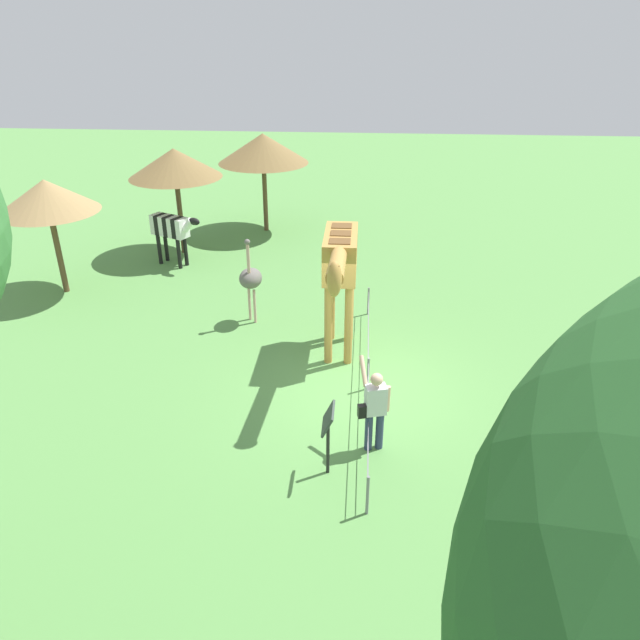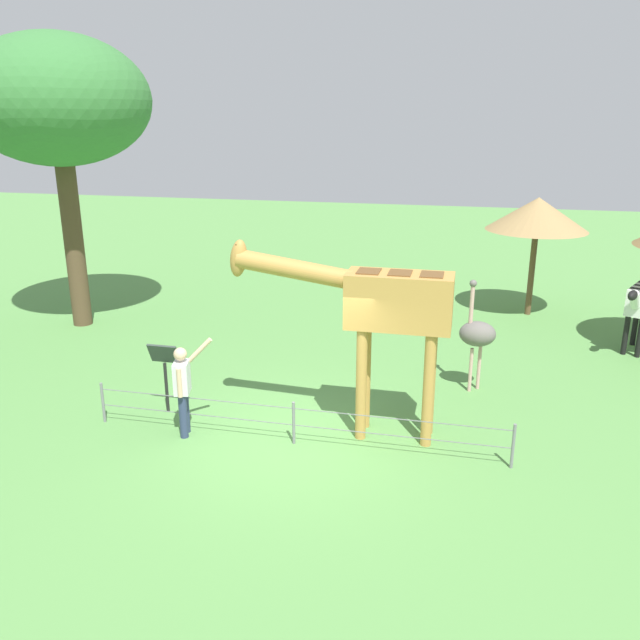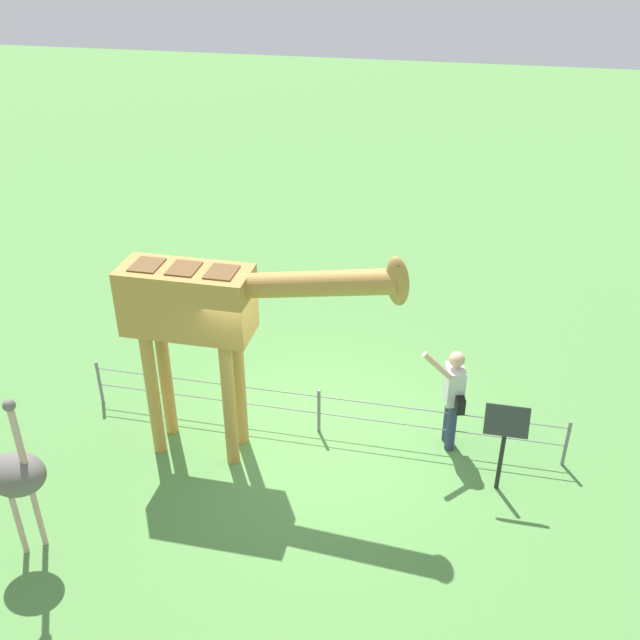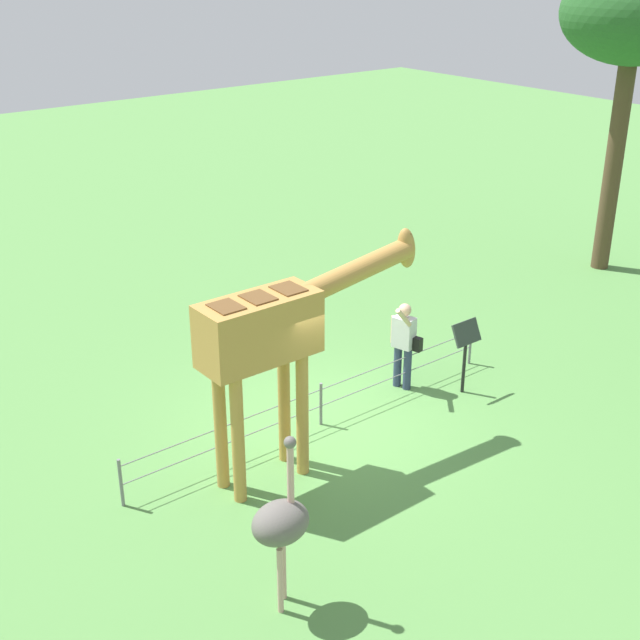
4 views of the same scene
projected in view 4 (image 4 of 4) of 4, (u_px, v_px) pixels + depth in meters
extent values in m
plane|color=#568E47|center=(324.00, 427.00, 13.79)|extent=(60.00, 60.00, 0.00)
cylinder|color=#BC8942|center=(284.00, 402.00, 12.55)|extent=(0.18, 0.18, 1.94)
cylinder|color=#BC8942|center=(302.00, 414.00, 12.23)|extent=(0.18, 0.18, 1.94)
cylinder|color=#BC8942|center=(221.00, 427.00, 11.92)|extent=(0.18, 0.18, 1.94)
cylinder|color=#BC8942|center=(238.00, 440.00, 11.61)|extent=(0.18, 0.18, 1.94)
cube|color=#BC8942|center=(259.00, 329.00, 11.50)|extent=(1.70, 0.70, 0.90)
cube|color=brown|center=(288.00, 289.00, 11.60)|extent=(0.36, 0.44, 0.02)
cube|color=brown|center=(258.00, 297.00, 11.31)|extent=(0.36, 0.44, 0.02)
cube|color=brown|center=(226.00, 307.00, 11.03)|extent=(0.36, 0.44, 0.02)
cylinder|color=#BC8942|center=(353.00, 273.00, 12.26)|extent=(2.15, 0.32, 0.61)
ellipsoid|color=#BC8942|center=(406.00, 248.00, 12.80)|extent=(0.37, 0.26, 0.67)
cylinder|color=brown|center=(404.00, 236.00, 12.77)|extent=(0.05, 0.05, 0.14)
cylinder|color=brown|center=(410.00, 238.00, 12.68)|extent=(0.05, 0.05, 0.14)
cylinder|color=navy|center=(407.00, 369.00, 14.80)|extent=(0.14, 0.14, 0.78)
cylinder|color=navy|center=(398.00, 365.00, 14.91)|extent=(0.14, 0.14, 0.78)
cube|color=silver|center=(404.00, 332.00, 14.59)|extent=(0.32, 0.41, 0.55)
sphere|color=#D8AD8C|center=(405.00, 310.00, 14.42)|extent=(0.22, 0.22, 0.22)
cylinder|color=#D8AD8C|center=(404.00, 318.00, 14.11)|extent=(0.45, 0.19, 0.45)
cylinder|color=#D8AD8C|center=(393.00, 329.00, 14.71)|extent=(0.08, 0.08, 0.50)
cube|color=black|center=(416.00, 344.00, 14.57)|extent=(0.17, 0.22, 0.24)
cylinder|color=#CC9E93|center=(283.00, 568.00, 10.03)|extent=(0.07, 0.07, 0.90)
cylinder|color=#CC9E93|center=(280.00, 581.00, 9.83)|extent=(0.07, 0.07, 0.90)
ellipsoid|color=#66605B|center=(281.00, 523.00, 9.63)|extent=(0.70, 0.56, 0.49)
cylinder|color=#CC9E93|center=(291.00, 477.00, 9.49)|extent=(0.08, 0.08, 0.80)
sphere|color=#66605B|center=(290.00, 442.00, 9.31)|extent=(0.14, 0.14, 0.14)
cylinder|color=brown|center=(613.00, 168.00, 19.52)|extent=(0.40, 0.40, 4.82)
ellipsoid|color=#285B28|center=(635.00, 12.00, 18.15)|extent=(3.15, 3.15, 2.21)
cylinder|color=black|center=(464.00, 367.00, 14.66)|extent=(0.06, 0.06, 0.95)
cube|color=#333D38|center=(467.00, 333.00, 14.39)|extent=(0.56, 0.21, 0.38)
cylinder|color=slate|center=(121.00, 483.00, 11.72)|extent=(0.05, 0.05, 0.75)
cylinder|color=slate|center=(321.00, 404.00, 13.71)|extent=(0.05, 0.05, 0.75)
cylinder|color=slate|center=(470.00, 345.00, 15.69)|extent=(0.05, 0.05, 0.75)
cube|color=slate|center=(321.00, 390.00, 13.60)|extent=(7.00, 0.01, 0.01)
cube|color=slate|center=(321.00, 406.00, 13.72)|extent=(7.00, 0.01, 0.01)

